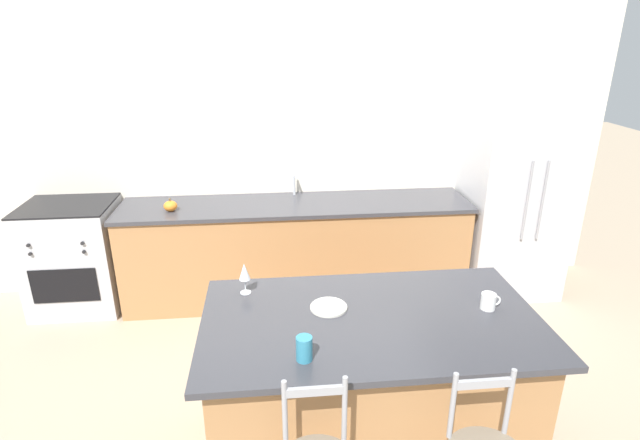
% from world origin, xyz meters
% --- Properties ---
extents(ground_plane, '(18.00, 18.00, 0.00)m').
position_xyz_m(ground_plane, '(0.00, 0.00, 0.00)').
color(ground_plane, tan).
extents(wall_back, '(6.00, 0.07, 2.70)m').
position_xyz_m(wall_back, '(0.00, 0.73, 1.35)').
color(wall_back, beige).
rests_on(wall_back, ground_plane).
extents(back_counter, '(3.11, 0.71, 0.92)m').
position_xyz_m(back_counter, '(0.00, 0.39, 0.46)').
color(back_counter, '#A87547').
rests_on(back_counter, ground_plane).
extents(sink_faucet, '(0.02, 0.13, 0.22)m').
position_xyz_m(sink_faucet, '(0.00, 0.60, 1.06)').
color(sink_faucet, '#ADAFB5').
rests_on(sink_faucet, back_counter).
extents(kitchen_island, '(1.83, 1.03, 0.92)m').
position_xyz_m(kitchen_island, '(0.30, -1.55, 0.46)').
color(kitchen_island, '#A87547').
rests_on(kitchen_island, ground_plane).
extents(refrigerator, '(0.86, 0.75, 1.84)m').
position_xyz_m(refrigerator, '(2.01, 0.35, 0.92)').
color(refrigerator, '#BCBCC1').
rests_on(refrigerator, ground_plane).
extents(oven_range, '(0.75, 0.66, 0.97)m').
position_xyz_m(oven_range, '(-1.97, 0.39, 0.49)').
color(oven_range, '#B7B7BC').
rests_on(oven_range, ground_plane).
extents(dinner_plate, '(0.21, 0.21, 0.02)m').
position_xyz_m(dinner_plate, '(0.08, -1.43, 0.93)').
color(dinner_plate, beige).
rests_on(dinner_plate, kitchen_island).
extents(wine_glass, '(0.07, 0.07, 0.19)m').
position_xyz_m(wine_glass, '(-0.39, -1.21, 1.06)').
color(wine_glass, white).
rests_on(wine_glass, kitchen_island).
extents(coffee_mug, '(0.11, 0.08, 0.09)m').
position_xyz_m(coffee_mug, '(0.96, -1.52, 0.97)').
color(coffee_mug, white).
rests_on(coffee_mug, kitchen_island).
extents(tumbler_cup, '(0.08, 0.08, 0.12)m').
position_xyz_m(tumbler_cup, '(-0.09, -1.88, 0.98)').
color(tumbler_cup, teal).
rests_on(tumbler_cup, kitchen_island).
extents(pumpkin_decoration, '(0.11, 0.11, 0.11)m').
position_xyz_m(pumpkin_decoration, '(-1.07, 0.28, 0.97)').
color(pumpkin_decoration, orange).
rests_on(pumpkin_decoration, back_counter).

